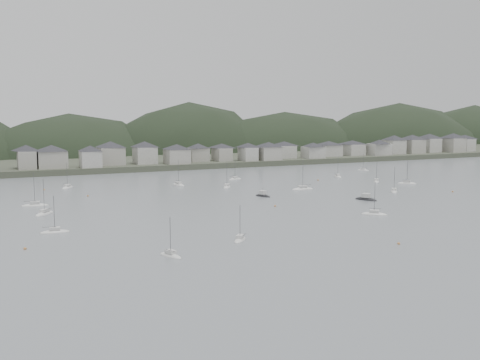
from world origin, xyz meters
name	(u,v)px	position (x,y,z in m)	size (l,w,h in m)	color
ground	(370,239)	(0.00, 0.00, 0.00)	(900.00, 900.00, 0.00)	slate
far_shore_land	(112,153)	(0.00, 295.00, 1.50)	(900.00, 250.00, 3.00)	#383D2D
forested_ridge	(128,173)	(4.83, 269.40, -11.28)	(851.55, 103.94, 102.57)	black
waterfront_town	(241,150)	(50.59, 183.34, 8.66)	(451.48, 28.46, 12.92)	#A3A195
moored_fleet	(226,203)	(-11.33, 61.77, 0.18)	(252.68, 156.27, 13.15)	silver
motor_launch_near	(366,199)	(36.45, 49.32, 0.29)	(6.13, 8.74, 3.96)	black
motor_launch_far	(263,196)	(7.61, 71.71, 0.30)	(4.62, 7.32, 3.67)	black
mooring_buoys	(233,202)	(-7.88, 63.20, 0.15)	(155.50, 130.26, 0.70)	#BA793E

